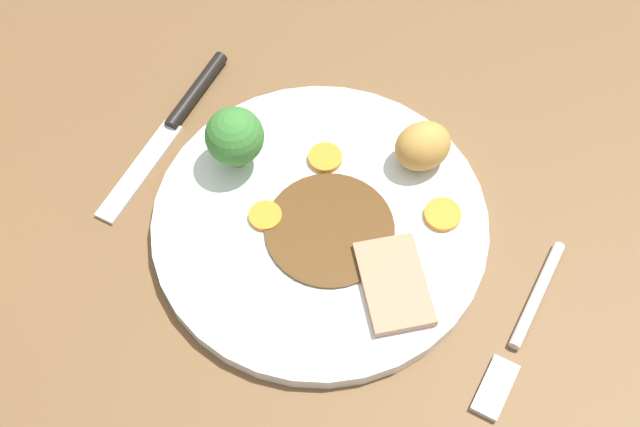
{
  "coord_description": "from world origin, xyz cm",
  "views": [
    {
      "loc": [
        -18.88,
        26.34,
        63.61
      ],
      "look_at": [
        -1.76,
        -2.01,
        6.0
      ],
      "focal_mm": 48.5,
      "sensor_mm": 36.0,
      "label": 1
    }
  ],
  "objects": [
    {
      "name": "dining_table",
      "position": [
        0.0,
        0.0,
        1.8
      ],
      "size": [
        120.0,
        84.0,
        3.6
      ],
      "primitive_type": "cube",
      "color": "brown",
      "rests_on": "ground"
    },
    {
      "name": "dinner_plate",
      "position": [
        -1.76,
        -2.01,
        4.3
      ],
      "size": [
        26.38,
        26.38,
        1.4
      ],
      "primitive_type": "cylinder",
      "color": "white",
      "rests_on": "dining_table"
    },
    {
      "name": "gravy_pool",
      "position": [
        -2.86,
        -1.62,
        5.15
      ],
      "size": [
        10.1,
        10.1,
        0.3
      ],
      "primitive_type": "cylinder",
      "color": "#563819",
      "rests_on": "dinner_plate"
    },
    {
      "name": "meat_slice_main",
      "position": [
        -9.41,
        -0.39,
        5.4
      ],
      "size": [
        8.53,
        8.69,
        0.8
      ],
      "primitive_type": "cube",
      "rotation": [
        0.0,
        0.0,
        2.32
      ],
      "color": "tan",
      "rests_on": "dinner_plate"
    },
    {
      "name": "roast_potato_left",
      "position": [
        -5.85,
        -10.98,
        7.05
      ],
      "size": [
        5.77,
        5.95,
        4.1
      ],
      "primitive_type": "ellipsoid",
      "rotation": [
        0.0,
        0.0,
        4.09
      ],
      "color": "#BC8C42",
      "rests_on": "dinner_plate"
    },
    {
      "name": "carrot_coin_front",
      "position": [
        -9.77,
        -7.23,
        5.25
      ],
      "size": [
        2.9,
        2.9,
        0.5
      ],
      "primitive_type": "cylinder",
      "color": "orange",
      "rests_on": "dinner_plate"
    },
    {
      "name": "carrot_coin_back",
      "position": [
        0.79,
        -7.04,
        5.27
      ],
      "size": [
        2.76,
        2.76,
        0.54
      ],
      "primitive_type": "cylinder",
      "color": "orange",
      "rests_on": "dinner_plate"
    },
    {
      "name": "carrot_coin_side",
      "position": [
        2.02,
        -0.24,
        5.22
      ],
      "size": [
        2.6,
        2.6,
        0.45
      ],
      "primitive_type": "cylinder",
      "color": "orange",
      "rests_on": "dinner_plate"
    },
    {
      "name": "broccoli_floret",
      "position": [
        6.83,
        -3.34,
        8.27
      ],
      "size": [
        4.68,
        4.68,
        5.7
      ],
      "color": "#8CB766",
      "rests_on": "dinner_plate"
    },
    {
      "name": "fork",
      "position": [
        -19.06,
        -2.03,
        3.99
      ],
      "size": [
        2.22,
        15.3,
        0.9
      ],
      "rotation": [
        0.0,
        0.0,
        1.62
      ],
      "color": "silver",
      "rests_on": "dining_table"
    },
    {
      "name": "knife",
      "position": [
        14.07,
        -4.58,
        4.05
      ],
      "size": [
        2.66,
        18.56,
        1.2
      ],
      "rotation": [
        0.0,
        0.0,
        1.64
      ],
      "color": "black",
      "rests_on": "dining_table"
    }
  ]
}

